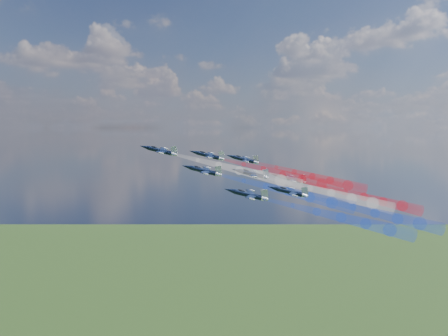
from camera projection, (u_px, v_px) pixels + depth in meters
jet_lead at (160, 151)px, 140.99m from camera, size 13.85×13.61×6.22m
trail_lead at (239, 170)px, 140.88m from camera, size 28.77×24.65×12.00m
jet_inner_left at (204, 171)px, 132.69m from camera, size 13.85×13.61×6.22m
trail_inner_left at (288, 191)px, 132.58m from camera, size 28.77×24.65×12.00m
jet_inner_right at (208, 156)px, 150.33m from camera, size 13.85×13.61×6.22m
trail_inner_right at (283, 174)px, 150.22m from camera, size 28.77×24.65×12.00m
jet_outer_left at (248, 195)px, 120.31m from camera, size 13.85×13.61×6.22m
trail_outer_left at (341, 218)px, 120.20m from camera, size 28.77×24.65×12.00m
jet_center_third at (252, 174)px, 141.33m from camera, size 13.85×13.61×6.22m
trail_center_third at (331, 193)px, 141.22m from camera, size 28.77×24.65×12.00m
jet_outer_right at (244, 159)px, 163.46m from camera, size 13.85×13.61×6.22m
trail_outer_right at (312, 176)px, 163.35m from camera, size 28.77×24.65×12.00m
jet_rear_left at (290, 192)px, 130.78m from camera, size 13.85×13.61×6.22m
trail_rear_left at (375, 213)px, 130.67m from camera, size 28.77×24.65×12.00m
jet_rear_right at (290, 179)px, 152.07m from camera, size 13.85×13.61×6.22m
trail_rear_right at (364, 197)px, 151.96m from camera, size 28.77×24.65×12.00m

